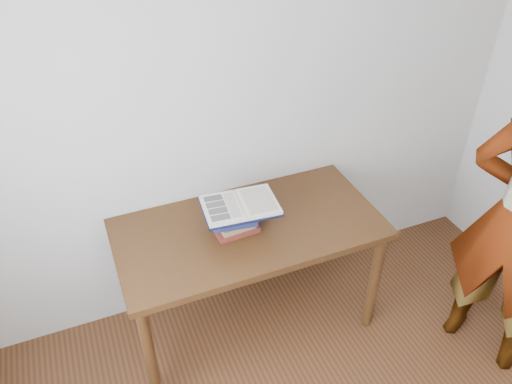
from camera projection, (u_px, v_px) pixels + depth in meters
name	position (u px, v px, depth m)	size (l,w,h in m)	color
room_shell	(463.00, 295.00, 1.22)	(3.54, 3.54, 2.62)	beige
desk	(249.00, 239.00, 2.79)	(1.46, 0.73, 0.78)	#432410
book_stack	(236.00, 219.00, 2.67)	(0.27, 0.20, 0.15)	maroon
open_book	(240.00, 206.00, 2.62)	(0.42, 0.31, 0.03)	black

